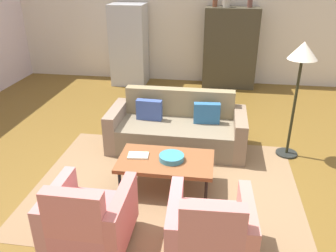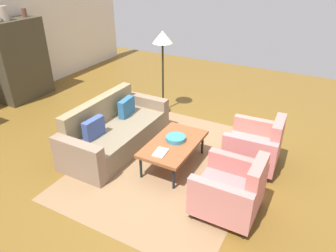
# 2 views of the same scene
# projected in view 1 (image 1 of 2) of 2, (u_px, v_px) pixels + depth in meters

# --- Properties ---
(ground_plane) EXTENTS (10.99, 10.99, 0.00)m
(ground_plane) POSITION_uv_depth(u_px,v_px,m) (182.00, 174.00, 4.80)
(ground_plane) COLOR brown
(wall_back) EXTENTS (9.16, 0.12, 2.80)m
(wall_back) POSITION_uv_depth(u_px,v_px,m) (204.00, 23.00, 8.12)
(wall_back) COLOR beige
(wall_back) RESTS_ON ground
(area_rug) EXTENTS (3.40, 2.60, 0.01)m
(area_rug) POSITION_uv_depth(u_px,v_px,m) (166.00, 185.00, 4.57)
(area_rug) COLOR #8C6C4A
(area_rug) RESTS_ON ground
(couch) EXTENTS (2.10, 0.91, 0.86)m
(couch) POSITION_uv_depth(u_px,v_px,m) (177.00, 129.00, 5.47)
(couch) COLOR #7B6E56
(couch) RESTS_ON ground
(coffee_table) EXTENTS (1.20, 0.70, 0.42)m
(coffee_table) POSITION_uv_depth(u_px,v_px,m) (166.00, 162.00, 4.36)
(coffee_table) COLOR black
(coffee_table) RESTS_ON ground
(armchair_left) EXTENTS (0.80, 0.80, 0.88)m
(armchair_left) POSITION_uv_depth(u_px,v_px,m) (88.00, 221.00, 3.42)
(armchair_left) COLOR #2E2B1E
(armchair_left) RESTS_ON ground
(armchair_right) EXTENTS (0.84, 0.84, 0.88)m
(armchair_right) POSITION_uv_depth(u_px,v_px,m) (210.00, 234.00, 3.26)
(armchair_right) COLOR #321C21
(armchair_right) RESTS_ON ground
(fruit_bowl) EXTENTS (0.31, 0.31, 0.07)m
(fruit_bowl) POSITION_uv_depth(u_px,v_px,m) (172.00, 157.00, 4.32)
(fruit_bowl) COLOR teal
(fruit_bowl) RESTS_ON coffee_table
(book_stack) EXTENTS (0.28, 0.20, 0.02)m
(book_stack) POSITION_uv_depth(u_px,v_px,m) (138.00, 155.00, 4.42)
(book_stack) COLOR beige
(book_stack) RESTS_ON coffee_table
(cabinet) EXTENTS (1.20, 0.51, 1.80)m
(cabinet) POSITION_uv_depth(u_px,v_px,m) (230.00, 48.00, 7.94)
(cabinet) COLOR #3E3727
(cabinet) RESTS_ON ground
(vase_tall) EXTENTS (0.11, 0.11, 0.28)m
(vase_tall) POSITION_uv_depth(u_px,v_px,m) (215.00, 0.00, 7.55)
(vase_tall) COLOR brown
(vase_tall) RESTS_ON cabinet
(vase_round) EXTENTS (0.18, 0.18, 0.29)m
(vase_round) POSITION_uv_depth(u_px,v_px,m) (227.00, 0.00, 7.51)
(vase_round) COLOR #AEA28E
(vase_round) RESTS_ON cabinet
(vase_small) EXTENTS (0.11, 0.11, 0.19)m
(vase_small) POSITION_uv_depth(u_px,v_px,m) (250.00, 3.00, 7.47)
(vase_small) COLOR brown
(vase_small) RESTS_ON cabinet
(refrigerator) EXTENTS (0.80, 0.73, 1.85)m
(refrigerator) POSITION_uv_depth(u_px,v_px,m) (129.00, 45.00, 8.15)
(refrigerator) COLOR #B7BABF
(refrigerator) RESTS_ON ground
(floor_lamp) EXTENTS (0.40, 0.40, 1.72)m
(floor_lamp) POSITION_uv_depth(u_px,v_px,m) (302.00, 62.00, 4.71)
(floor_lamp) COLOR black
(floor_lamp) RESTS_ON ground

